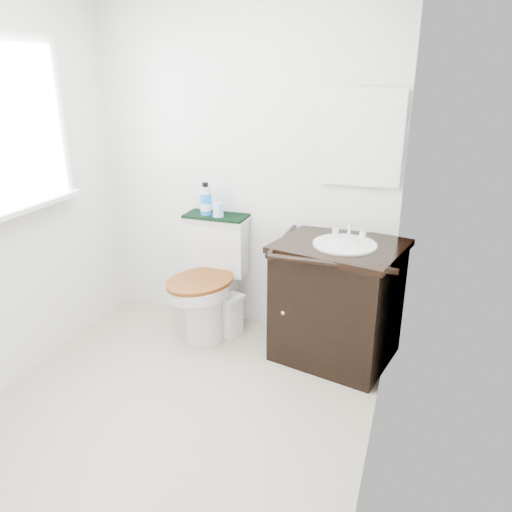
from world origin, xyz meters
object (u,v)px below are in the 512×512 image
Objects in this scene: vanity at (337,298)px; mouthwash_bottle at (206,200)px; cup at (218,210)px; toilet at (211,284)px; trash_bin at (226,314)px.

mouthwash_bottle reaches higher than vanity.
toilet is at bearing -110.17° from cup.
toilet is 0.93× the size of vanity.
vanity is at bearing -2.58° from trash_bin.
trash_bin is at bearing -50.93° from cup.
toilet is 3.63× the size of mouthwash_bottle.
toilet is at bearing 176.26° from vanity.
cup is at bearing 129.07° from trash_bin.
mouthwash_bottle reaches higher than trash_bin.
trash_bin is (0.13, -0.02, -0.21)m from toilet.
mouthwash_bottle is at bearing 167.22° from cup.
trash_bin is 0.85m from mouthwash_bottle.
cup is (0.03, 0.09, 0.55)m from toilet.
mouthwash_bottle is at bearing 145.11° from trash_bin.
vanity is 1.17m from mouthwash_bottle.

